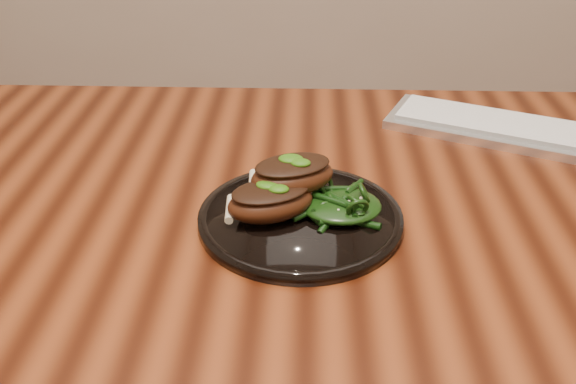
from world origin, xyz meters
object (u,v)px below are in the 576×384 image
at_px(lamb_chop_front, 270,200).
at_px(keyboard, 525,132).
at_px(desk, 346,244).
at_px(plate, 300,218).
at_px(greens_heap, 341,201).

distance_m(lamb_chop_front, keyboard, 0.49).
relative_size(desk, plate, 6.17).
bearing_deg(desk, lamb_chop_front, -140.92).
relative_size(desk, keyboard, 3.51).
height_order(desk, plate, plate).
bearing_deg(keyboard, plate, -143.22).
relative_size(lamb_chop_front, keyboard, 0.28).
bearing_deg(lamb_chop_front, plate, 13.84).
bearing_deg(plate, lamb_chop_front, -166.16).
xyz_separation_m(greens_heap, keyboard, (0.31, 0.26, -0.02)).
xyz_separation_m(plate, lamb_chop_front, (-0.04, -0.01, 0.03)).
relative_size(plate, keyboard, 0.57).
height_order(plate, lamb_chop_front, lamb_chop_front).
relative_size(plate, greens_heap, 2.52).
xyz_separation_m(plate, greens_heap, (0.05, 0.00, 0.02)).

